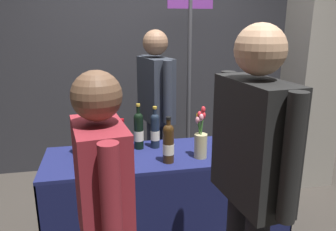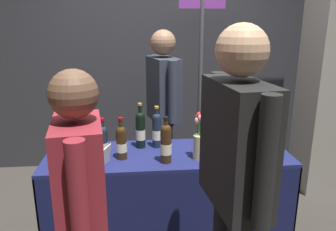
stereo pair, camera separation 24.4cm
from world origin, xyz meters
name	(u,v)px [view 2 (the right image)]	position (x,y,z in m)	size (l,w,h in m)	color
back_partition	(155,41)	(0.00, 1.65, 1.52)	(7.69, 0.12, 3.03)	#2D2D33
concrete_pillar	(334,45)	(1.72, 0.79, 1.52)	(0.47, 0.47, 3.04)	gray
tasting_table	(168,182)	(0.00, 0.00, 0.52)	(1.85, 0.61, 0.77)	#191E51
featured_wine_bottle	(248,129)	(0.66, 0.13, 0.90)	(0.08, 0.08, 0.32)	black
display_bottle_0	(256,136)	(0.66, -0.06, 0.91)	(0.07, 0.07, 0.32)	black
display_bottle_1	(121,142)	(-0.35, -0.07, 0.90)	(0.08, 0.08, 0.31)	#38230F
display_bottle_2	(140,129)	(-0.21, 0.15, 0.92)	(0.08, 0.08, 0.36)	black
display_bottle_3	(80,135)	(-0.68, 0.13, 0.89)	(0.07, 0.07, 0.29)	black
display_bottle_4	(157,130)	(-0.08, 0.14, 0.91)	(0.07, 0.07, 0.34)	#192333
display_bottle_5	(103,141)	(-0.48, -0.04, 0.90)	(0.08, 0.08, 0.30)	#192333
display_bottle_6	(83,145)	(-0.62, -0.11, 0.90)	(0.08, 0.08, 0.30)	#192333
display_bottle_7	(166,143)	(-0.03, -0.16, 0.91)	(0.08, 0.08, 0.34)	#38230F
wine_glass_near_vendor	(85,144)	(-0.62, 0.02, 0.85)	(0.07, 0.07, 0.13)	silver
wine_glass_mid	(228,134)	(0.50, 0.12, 0.86)	(0.07, 0.07, 0.14)	silver
flower_vase	(200,142)	(0.22, -0.12, 0.90)	(0.10, 0.10, 0.39)	tan
brochure_stand	(106,156)	(-0.45, -0.17, 0.83)	(0.15, 0.01, 0.13)	silver
vendor_presenter	(163,102)	(0.02, 0.67, 1.01)	(0.31, 0.58, 1.67)	#2D3347
taster_foreground_right	(82,205)	(-0.49, -0.95, 0.92)	(0.26, 0.55, 1.55)	#4C4233
taster_foreground_left	(235,167)	(0.24, -0.91, 1.06)	(0.26, 0.64, 1.74)	black
booth_signpost	(200,72)	(0.45, 1.08, 1.22)	(0.47, 0.04, 2.04)	#47474C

